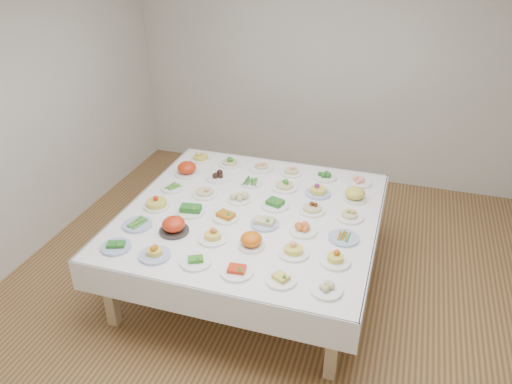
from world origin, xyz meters
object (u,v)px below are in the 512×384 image
(display_table, at_px, (251,218))
(dish_35, at_px, (359,180))
(dish_0, at_px, (116,245))
(dish_18, at_px, (173,188))

(display_table, height_order, dish_35, dish_35)
(dish_0, height_order, dish_18, dish_0)
(dish_35, bearing_deg, dish_0, -135.15)
(dish_18, relative_size, dish_35, 0.89)
(dish_35, bearing_deg, dish_18, -158.67)
(dish_18, xyz_separation_m, dish_35, (1.72, 0.67, 0.02))
(display_table, relative_size, dish_35, 9.02)
(dish_0, relative_size, dish_18, 1.08)
(dish_18, bearing_deg, display_table, -11.56)
(dish_18, bearing_deg, dish_35, 21.33)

